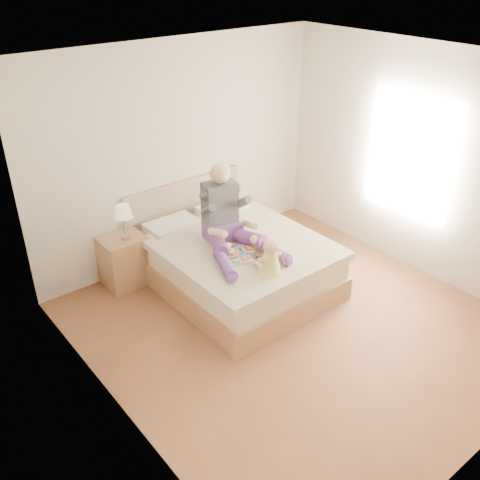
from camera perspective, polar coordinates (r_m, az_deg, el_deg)
room at (r=5.11m, az=7.30°, el=4.82°), size 4.02×4.22×2.71m
bed at (r=6.32m, az=-0.83°, el=-2.07°), size 1.70×2.18×1.00m
nightstand at (r=6.46m, az=-12.24°, el=-2.14°), size 0.50×0.45×0.61m
lamp at (r=6.15m, az=-12.36°, el=2.77°), size 0.20×0.20×0.42m
adult at (r=5.94m, az=-1.30°, el=2.00°), size 0.80×1.18×0.93m
tray at (r=5.80m, az=-0.01°, el=-1.40°), size 0.61×0.55×0.14m
baby at (r=5.46m, az=3.19°, el=-2.06°), size 0.26×0.35×0.39m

